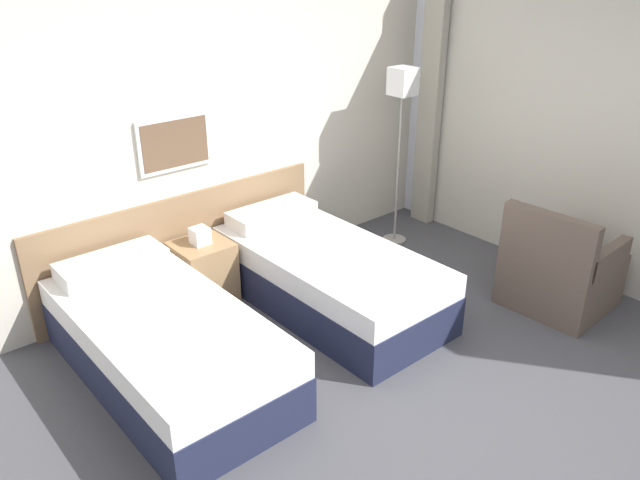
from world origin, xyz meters
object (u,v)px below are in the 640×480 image
object	(u,v)px
nightstand	(203,271)
floor_lamp	(402,100)
bed_near_window	(328,276)
armchair	(559,273)
bed_near_door	(165,343)

from	to	relation	value
nightstand	floor_lamp	size ratio (longest dim) A/B	0.39
floor_lamp	bed_near_window	bearing A→B (deg)	-159.62
floor_lamp	armchair	size ratio (longest dim) A/B	1.91
armchair	nightstand	bearing A→B (deg)	45.43
bed_near_door	floor_lamp	world-z (taller)	floor_lamp
nightstand	floor_lamp	xyz separation A→B (m)	(2.11, -0.23, 1.18)
bed_near_door	armchair	xyz separation A→B (m)	(2.96, -1.25, 0.03)
floor_lamp	armchair	world-z (taller)	floor_lamp
nightstand	armchair	size ratio (longest dim) A/B	0.73
bed_near_window	nightstand	distance (m)	1.05
nightstand	armchair	distance (m)	2.98
bed_near_window	bed_near_door	bearing A→B (deg)	180.00
bed_near_door	floor_lamp	distance (m)	3.14
bed_near_window	armchair	world-z (taller)	armchair
nightstand	bed_near_door	bearing A→B (deg)	-135.38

